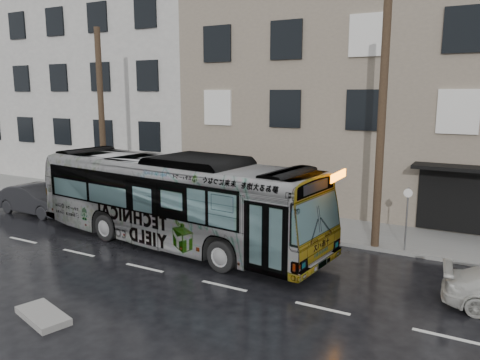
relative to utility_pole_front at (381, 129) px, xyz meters
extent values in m
plane|color=black|center=(-6.50, -3.30, -4.65)|extent=(120.00, 120.00, 0.00)
cube|color=gray|center=(-6.50, 1.60, -4.58)|extent=(90.00, 3.60, 0.15)
cube|color=gray|center=(-1.50, 9.40, 0.85)|extent=(20.00, 12.00, 11.00)
cube|color=beige|center=(-24.50, 10.90, 3.35)|extent=(26.00, 15.00, 16.00)
cylinder|color=#413220|center=(0.00, 0.00, 0.00)|extent=(0.30, 0.30, 9.00)
cylinder|color=#413220|center=(-14.00, 0.00, 0.00)|extent=(0.30, 0.30, 9.00)
cylinder|color=slate|center=(1.10, 0.00, -3.30)|extent=(0.06, 0.06, 2.40)
imported|color=#B2B2B2|center=(-7.21, -3.11, -2.85)|extent=(13.18, 4.43, 3.60)
imported|color=black|center=(-16.08, -2.62, -3.92)|extent=(4.45, 1.58, 1.46)
cube|color=gray|center=(-6.44, -9.99, -4.56)|extent=(1.95, 1.26, 0.18)
camera|label=1|loc=(3.77, -17.60, 1.28)|focal=35.00mm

